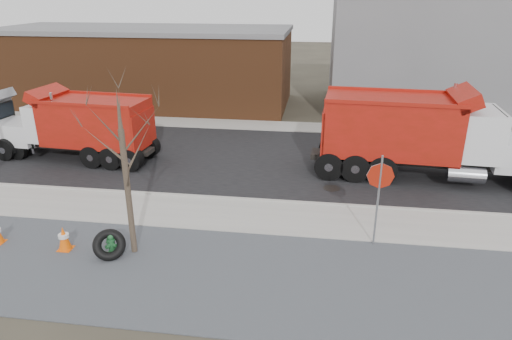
# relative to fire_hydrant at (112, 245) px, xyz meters

# --- Properties ---
(ground) EXTENTS (120.00, 120.00, 0.00)m
(ground) POSITION_rel_fire_hydrant_xyz_m (3.81, 2.85, -0.34)
(ground) COLOR #383328
(ground) RESTS_ON ground
(gravel_verge) EXTENTS (60.00, 5.00, 0.03)m
(gravel_verge) POSITION_rel_fire_hydrant_xyz_m (3.81, -0.65, -0.33)
(gravel_verge) COLOR slate
(gravel_verge) RESTS_ON ground
(sidewalk) EXTENTS (60.00, 2.50, 0.06)m
(sidewalk) POSITION_rel_fire_hydrant_xyz_m (3.81, 3.10, -0.31)
(sidewalk) COLOR #9E9B93
(sidewalk) RESTS_ON ground
(curb) EXTENTS (60.00, 0.15, 0.11)m
(curb) POSITION_rel_fire_hydrant_xyz_m (3.81, 4.40, -0.29)
(curb) COLOR #9E9B93
(curb) RESTS_ON ground
(road) EXTENTS (60.00, 9.40, 0.02)m
(road) POSITION_rel_fire_hydrant_xyz_m (3.81, 9.15, -0.33)
(road) COLOR black
(road) RESTS_ON ground
(far_sidewalk) EXTENTS (60.00, 2.00, 0.06)m
(far_sidewalk) POSITION_rel_fire_hydrant_xyz_m (3.81, 14.85, -0.31)
(far_sidewalk) COLOR #9E9B93
(far_sidewalk) RESTS_ON ground
(building_grey) EXTENTS (12.00, 10.00, 8.00)m
(building_grey) POSITION_rel_fire_hydrant_xyz_m (12.81, 20.85, 3.66)
(building_grey) COLOR slate
(building_grey) RESTS_ON ground
(building_brick) EXTENTS (20.20, 8.20, 5.30)m
(building_brick) POSITION_rel_fire_hydrant_xyz_m (-6.19, 19.85, 2.31)
(building_brick) COLOR brown
(building_brick) RESTS_ON ground
(bare_tree) EXTENTS (3.20, 3.20, 5.20)m
(bare_tree) POSITION_rel_fire_hydrant_xyz_m (0.61, 0.25, 2.95)
(bare_tree) COLOR #382D23
(bare_tree) RESTS_ON ground
(fire_hydrant) EXTENTS (0.42, 0.42, 0.75)m
(fire_hydrant) POSITION_rel_fire_hydrant_xyz_m (0.00, 0.00, 0.00)
(fire_hydrant) COLOR #256233
(fire_hydrant) RESTS_ON ground
(truck_tire) EXTENTS (1.24, 1.16, 0.96)m
(truck_tire) POSITION_rel_fire_hydrant_xyz_m (-0.00, -0.14, 0.09)
(truck_tire) COLOR black
(truck_tire) RESTS_ON ground
(stop_sign) EXTENTS (0.83, 0.07, 3.06)m
(stop_sign) POSITION_rel_fire_hydrant_xyz_m (8.08, 1.75, 1.72)
(stop_sign) COLOR gray
(stop_sign) RESTS_ON ground
(traffic_cone_near) EXTENTS (0.42, 0.42, 0.82)m
(traffic_cone_near) POSITION_rel_fire_hydrant_xyz_m (-1.60, 0.07, 0.06)
(traffic_cone_near) COLOR #FF5D08
(traffic_cone_near) RESTS_ON ground
(dump_truck_red_a) EXTENTS (9.95, 3.27, 3.95)m
(dump_truck_red_a) POSITION_rel_fire_hydrant_xyz_m (10.51, 7.94, 1.66)
(dump_truck_red_a) COLOR black
(dump_truck_red_a) RESTS_ON ground
(dump_truck_red_b) EXTENTS (8.07, 2.92, 3.38)m
(dump_truck_red_b) POSITION_rel_fire_hydrant_xyz_m (-5.16, 7.99, 1.38)
(dump_truck_red_b) COLOR black
(dump_truck_red_b) RESTS_ON ground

